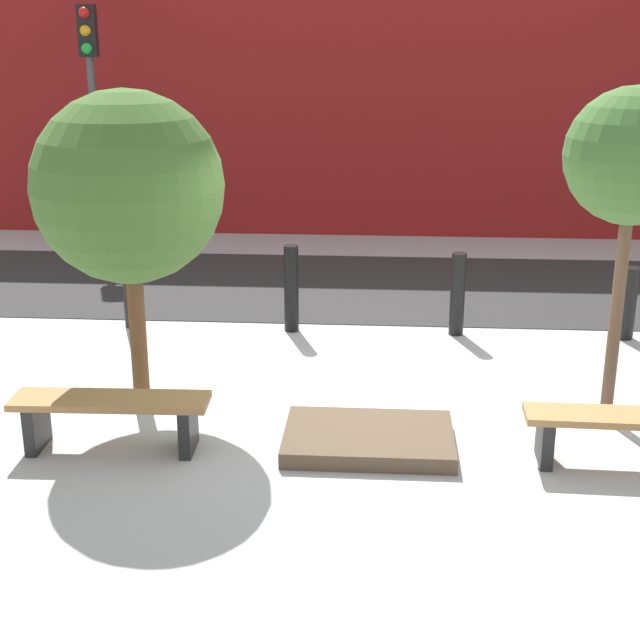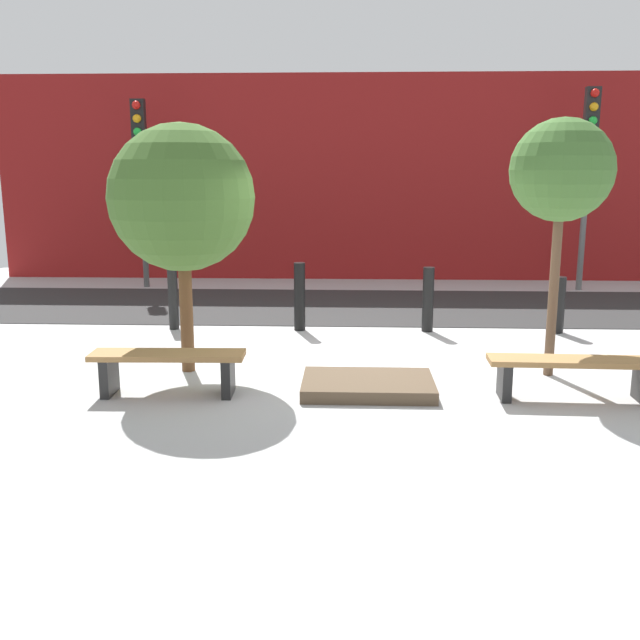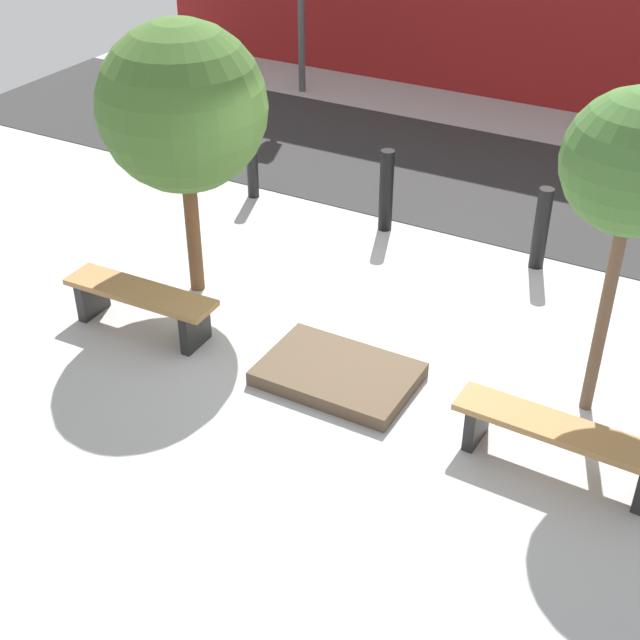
# 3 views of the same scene
# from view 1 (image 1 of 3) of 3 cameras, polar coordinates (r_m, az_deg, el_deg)

# --- Properties ---
(ground_plane) EXTENTS (18.00, 18.00, 0.00)m
(ground_plane) POSITION_cam_1_polar(r_m,az_deg,el_deg) (8.66, 3.23, -5.35)
(ground_plane) COLOR #AEAEAE
(road_strip) EXTENTS (18.00, 3.48, 0.01)m
(road_strip) POSITION_cam_1_polar(r_m,az_deg,el_deg) (12.56, 3.55, 2.15)
(road_strip) COLOR #2C2C2C
(road_strip) RESTS_ON ground
(building_facade) EXTENTS (16.20, 0.50, 4.48)m
(building_facade) POSITION_cam_1_polar(r_m,az_deg,el_deg) (15.69, 3.86, 13.62)
(building_facade) COLOR maroon
(building_facade) RESTS_ON ground
(bench_left) EXTENTS (1.68, 0.46, 0.48)m
(bench_left) POSITION_cam_1_polar(r_m,az_deg,el_deg) (7.82, -13.22, -5.79)
(bench_left) COLOR black
(bench_left) RESTS_ON ground
(bench_right) EXTENTS (1.82, 0.43, 0.46)m
(bench_right) POSITION_cam_1_polar(r_m,az_deg,el_deg) (7.78, 19.59, -6.57)
(bench_right) COLOR black
(bench_right) RESTS_ON ground
(planter_bed) EXTENTS (1.46, 0.99, 0.14)m
(planter_bed) POSITION_cam_1_polar(r_m,az_deg,el_deg) (7.78, 3.13, -7.60)
(planter_bed) COLOR brown
(planter_bed) RESTS_ON ground
(tree_behind_left_bench) EXTENTS (1.73, 1.73, 2.97)m
(tree_behind_left_bench) POSITION_cam_1_polar(r_m,az_deg,el_deg) (8.20, -12.17, 8.24)
(tree_behind_left_bench) COLOR brown
(tree_behind_left_bench) RESTS_ON ground
(tree_behind_right_bench) EXTENTS (1.18, 1.18, 3.01)m
(tree_behind_right_bench) POSITION_cam_1_polar(r_m,az_deg,el_deg) (8.12, 19.40, 9.72)
(tree_behind_right_bench) COLOR brown
(tree_behind_right_bench) RESTS_ON ground
(bollard_far_left) EXTENTS (0.15, 0.15, 0.93)m
(bollard_far_left) POSITION_cam_1_polar(r_m,az_deg,el_deg) (10.94, -12.11, 1.89)
(bollard_far_left) COLOR black
(bollard_far_left) RESTS_ON ground
(bollard_left) EXTENTS (0.17, 0.17, 1.05)m
(bollard_left) POSITION_cam_1_polar(r_m,az_deg,el_deg) (10.56, -1.85, 2.02)
(bollard_left) COLOR black
(bollard_left) RESTS_ON ground
(bollard_center) EXTENTS (0.17, 0.17, 0.99)m
(bollard_center) POSITION_cam_1_polar(r_m,az_deg,el_deg) (10.55, 8.80, 1.64)
(bollard_center) COLOR black
(bollard_center) RESTS_ON ground
(bollard_right) EXTENTS (0.20, 0.20, 0.86)m
(bollard_right) POSITION_cam_1_polar(r_m,az_deg,el_deg) (10.91, 19.08, 1.03)
(bollard_right) COLOR black
(bollard_right) RESTS_ON ground
(traffic_light_west) EXTENTS (0.28, 0.27, 3.83)m
(traffic_light_west) POSITION_cam_1_polar(r_m,az_deg,el_deg) (14.86, -14.42, 14.40)
(traffic_light_west) COLOR #484848
(traffic_light_west) RESTS_ON ground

